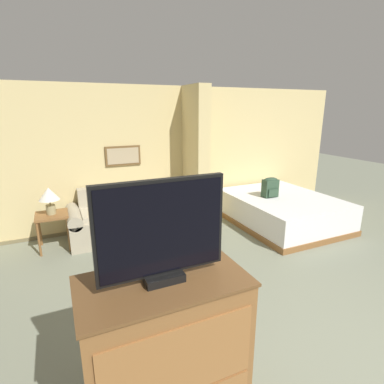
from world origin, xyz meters
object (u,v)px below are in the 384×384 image
couch (131,217)px  bed (281,209)px  tv (162,232)px  table_lamp (49,196)px  tv_dresser (166,359)px  backpack (270,187)px  coffee_table (145,236)px

couch → bed: 2.87m
couch → tv: (-0.59, -3.49, 1.18)m
table_lamp → tv_dresser: 3.50m
couch → tv_dresser: (-0.59, -3.49, 0.27)m
tv_dresser → bed: bearing=39.5°
couch → table_lamp: size_ratio=4.97×
tv_dresser → backpack: size_ratio=3.12×
tv_dresser → backpack: 4.24m
couch → bed: (2.78, -0.70, -0.04)m
coffee_table → bed: size_ratio=0.33×
couch → bed: couch is taller
bed → backpack: (-0.24, 0.07, 0.47)m
coffee_table → table_lamp: table_lamp is taller
tv_dresser → bed: 4.39m
table_lamp → tv: (0.68, -3.42, 0.61)m
couch → tv: bearing=-99.7°
tv_dresser → tv: (0.00, 0.00, 0.90)m
couch → tv: tv is taller
tv_dresser → tv: bearing=90.0°
coffee_table → bed: bed is taller
tv → bed: (3.38, 2.79, -1.21)m
bed → tv_dresser: bearing=-140.5°
coffee_table → backpack: backpack is taller
coffee_table → couch: bearing=87.7°
backpack → tv: bearing=-137.7°
couch → coffee_table: 1.03m
bed → backpack: bearing=164.9°
coffee_table → tv_dresser: (-0.55, -2.46, 0.22)m
coffee_table → bed: bearing=6.6°
table_lamp → coffee_table: bearing=-38.0°
tv → backpack: size_ratio=2.07×
backpack → coffee_table: bearing=-171.3°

